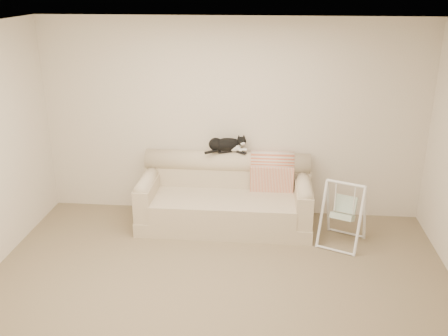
% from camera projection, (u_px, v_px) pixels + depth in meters
% --- Properties ---
extents(ground_plane, '(5.00, 5.00, 0.00)m').
position_uv_depth(ground_plane, '(216.00, 294.00, 5.09)').
color(ground_plane, '#72624B').
rests_on(ground_plane, ground).
extents(room_shell, '(5.04, 4.04, 2.60)m').
position_uv_depth(room_shell, '(215.00, 153.00, 4.55)').
color(room_shell, beige).
rests_on(room_shell, ground).
extents(sofa, '(2.20, 0.93, 0.90)m').
position_uv_depth(sofa, '(225.00, 198.00, 6.47)').
color(sofa, beige).
rests_on(sofa, ground).
extents(remote_a, '(0.19, 0.11, 0.03)m').
position_uv_depth(remote_a, '(225.00, 151.00, 6.49)').
color(remote_a, black).
rests_on(remote_a, sofa).
extents(remote_b, '(0.17, 0.13, 0.02)m').
position_uv_depth(remote_b, '(240.00, 152.00, 6.47)').
color(remote_b, black).
rests_on(remote_b, sofa).
extents(tuxedo_cat, '(0.55, 0.35, 0.22)m').
position_uv_depth(tuxedo_cat, '(226.00, 144.00, 6.46)').
color(tuxedo_cat, black).
rests_on(tuxedo_cat, sofa).
extents(throw_blanket, '(0.56, 0.38, 0.58)m').
position_uv_depth(throw_blanket, '(272.00, 166.00, 6.50)').
color(throw_blanket, '#D5633E').
rests_on(throw_blanket, sofa).
extents(baby_swing, '(0.65, 0.67, 0.80)m').
position_uv_depth(baby_swing, '(343.00, 213.00, 5.95)').
color(baby_swing, white).
rests_on(baby_swing, ground).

